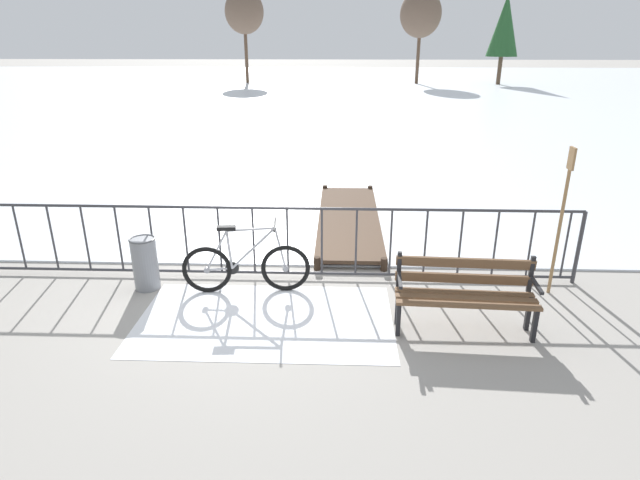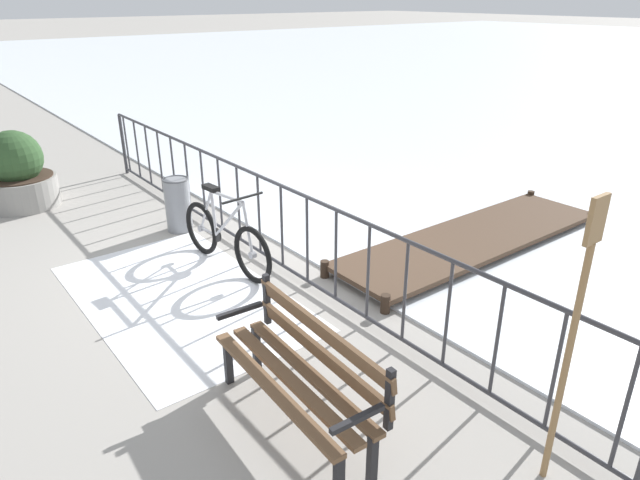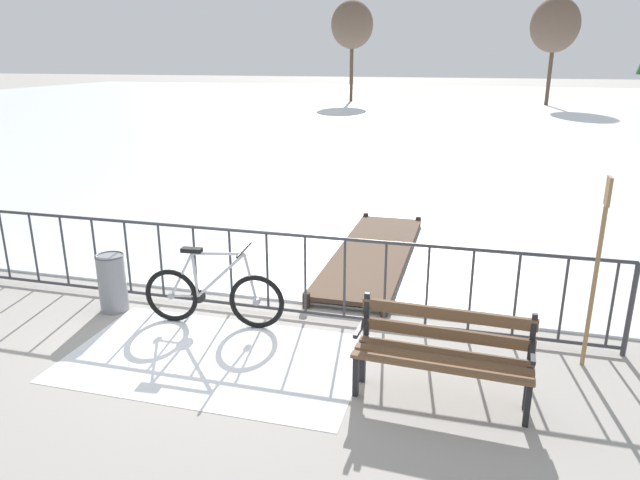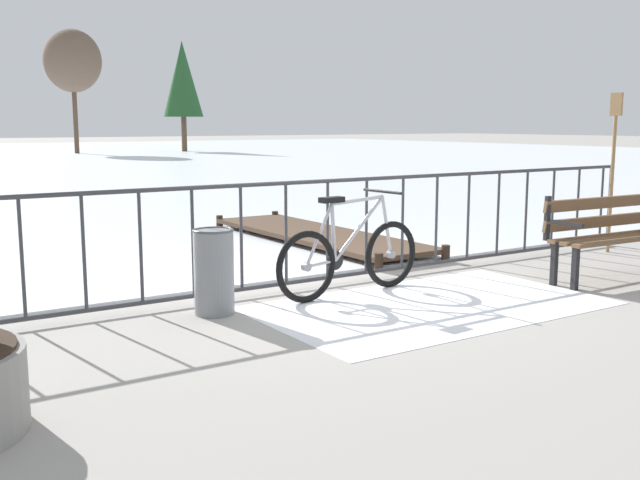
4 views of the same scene
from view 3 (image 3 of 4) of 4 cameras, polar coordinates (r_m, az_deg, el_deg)
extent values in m
plane|color=#9E9991|center=(7.48, -8.53, -6.74)|extent=(160.00, 160.00, 0.00)
cube|color=silver|center=(34.87, 10.66, 12.36)|extent=(80.00, 56.00, 0.03)
cube|color=white|center=(6.39, -10.25, -11.28)|extent=(3.11, 1.84, 0.01)
cylinder|color=#38383D|center=(7.12, -8.91, 0.99)|extent=(9.00, 0.04, 0.04)
cylinder|color=#38383D|center=(7.45, -8.56, -6.18)|extent=(9.00, 0.04, 0.04)
cylinder|color=#38383D|center=(6.92, 28.09, -6.08)|extent=(0.06, 0.06, 1.05)
cylinder|color=#38383D|center=(9.12, -28.48, -0.46)|extent=(0.03, 0.03, 0.97)
cylinder|color=#38383D|center=(8.80, -26.19, -0.73)|extent=(0.03, 0.03, 0.97)
cylinder|color=#38383D|center=(8.50, -23.74, -1.01)|extent=(0.03, 0.03, 0.97)
cylinder|color=#38383D|center=(8.21, -21.11, -1.31)|extent=(0.03, 0.03, 0.97)
cylinder|color=#38383D|center=(7.94, -18.30, -1.63)|extent=(0.03, 0.03, 0.97)
cylinder|color=#38383D|center=(7.69, -15.30, -1.96)|extent=(0.03, 0.03, 0.97)
cylinder|color=#38383D|center=(7.47, -12.11, -2.31)|extent=(0.03, 0.03, 0.97)
cylinder|color=#38383D|center=(7.27, -8.73, -2.68)|extent=(0.03, 0.03, 0.97)
cylinder|color=#38383D|center=(7.10, -5.17, -3.05)|extent=(0.03, 0.03, 0.97)
cylinder|color=#38383D|center=(6.96, -1.45, -3.43)|extent=(0.03, 0.03, 0.97)
cylinder|color=#38383D|center=(6.84, 2.41, -3.80)|extent=(0.03, 0.03, 0.97)
cylinder|color=#38383D|center=(6.76, 6.39, -4.17)|extent=(0.03, 0.03, 0.97)
cylinder|color=#38383D|center=(6.72, 10.45, -4.52)|extent=(0.03, 0.03, 0.97)
cylinder|color=#38383D|center=(6.70, 14.55, -4.86)|extent=(0.03, 0.03, 0.97)
cylinder|color=#38383D|center=(6.72, 18.65, -5.17)|extent=(0.03, 0.03, 0.97)
cylinder|color=#38383D|center=(6.78, 22.70, -5.45)|extent=(0.03, 0.03, 0.97)
cylinder|color=#38383D|center=(6.87, 26.68, -5.69)|extent=(0.03, 0.03, 0.97)
torus|color=black|center=(7.19, -14.32, -5.29)|extent=(0.66, 0.12, 0.66)
cylinder|color=gray|center=(7.19, -14.32, -5.29)|extent=(0.08, 0.07, 0.08)
torus|color=black|center=(6.84, -6.22, -6.03)|extent=(0.66, 0.12, 0.66)
cylinder|color=gray|center=(6.84, -6.22, -6.03)|extent=(0.08, 0.07, 0.08)
cylinder|color=#B2B2B7|center=(6.97, -12.13, -3.36)|extent=(0.08, 0.04, 0.53)
cylinder|color=#B2B2B7|center=(6.85, -9.69, -3.44)|extent=(0.61, 0.09, 0.59)
cylinder|color=#B2B2B7|center=(6.77, -9.97, -1.33)|extent=(0.63, 0.09, 0.07)
cylinder|color=#B2B2B7|center=(7.12, -13.09, -5.33)|extent=(0.34, 0.06, 0.05)
cylinder|color=#B2B2B7|center=(7.03, -13.39, -3.33)|extent=(0.32, 0.06, 0.56)
cylinder|color=#B2B2B7|center=(6.75, -6.82, -3.73)|extent=(0.16, 0.05, 0.59)
cube|color=black|center=(6.87, -12.45, -0.97)|extent=(0.25, 0.12, 0.05)
cylinder|color=black|center=(6.65, -7.45, -0.96)|extent=(0.07, 0.52, 0.03)
cylinder|color=black|center=(7.06, -11.83, -5.38)|extent=(0.18, 0.04, 0.18)
cube|color=brown|center=(5.62, 11.98, -10.64)|extent=(1.60, 0.18, 0.04)
cube|color=brown|center=(5.48, 11.79, -11.37)|extent=(1.60, 0.18, 0.04)
cube|color=brown|center=(5.35, 11.59, -12.15)|extent=(1.60, 0.18, 0.04)
cube|color=brown|center=(5.64, 12.19, -8.93)|extent=(1.60, 0.14, 0.12)
cube|color=brown|center=(5.56, 12.32, -7.09)|extent=(1.60, 0.14, 0.12)
cube|color=black|center=(5.48, 19.65, -14.82)|extent=(0.05, 0.06, 0.44)
cube|color=black|center=(5.70, 19.62, -13.43)|extent=(0.05, 0.06, 0.44)
cube|color=black|center=(5.60, 20.07, -8.90)|extent=(0.05, 0.05, 0.45)
cube|color=black|center=(5.39, 20.09, -10.30)|extent=(0.06, 0.40, 0.04)
cube|color=black|center=(5.59, 3.53, -13.00)|extent=(0.05, 0.06, 0.44)
cube|color=black|center=(5.81, 4.20, -11.73)|extent=(0.05, 0.06, 0.44)
cube|color=black|center=(5.71, 4.60, -7.28)|extent=(0.05, 0.05, 0.45)
cube|color=black|center=(5.50, 3.96, -8.56)|extent=(0.06, 0.40, 0.04)
cylinder|color=gray|center=(7.70, -19.65, -4.00)|extent=(0.34, 0.34, 0.72)
torus|color=#494A4E|center=(7.58, -19.93, -1.47)|extent=(0.35, 0.35, 0.02)
cylinder|color=#937047|center=(6.41, 25.19, -4.32)|extent=(0.04, 0.04, 1.70)
cube|color=#937047|center=(6.14, 26.38, 4.29)|extent=(0.03, 0.16, 0.28)
cube|color=#4C3828|center=(9.13, 5.19, -1.23)|extent=(1.10, 4.01, 0.06)
cylinder|color=#35271C|center=(7.42, -1.36, -5.91)|extent=(0.10, 0.10, 0.20)
cylinder|color=#35271C|center=(7.22, 6.25, -6.70)|extent=(0.10, 0.10, 0.20)
cylinder|color=#35271C|center=(11.11, 4.50, 2.12)|extent=(0.10, 0.10, 0.20)
cylinder|color=#35271C|center=(10.98, 9.58, 1.74)|extent=(0.10, 0.10, 0.20)
cylinder|color=brown|center=(41.14, 3.09, 16.25)|extent=(0.24, 0.24, 4.13)
ellipsoid|color=brown|center=(41.17, 3.16, 20.29)|extent=(2.79, 2.79, 3.07)
cylinder|color=brown|center=(40.30, 21.54, 14.92)|extent=(0.24, 0.24, 3.92)
ellipsoid|color=brown|center=(40.32, 22.02, 18.93)|extent=(2.93, 2.93, 3.23)
camera|label=1|loc=(1.73, -95.76, 3.76)|focal=29.35mm
camera|label=2|loc=(3.92, 56.69, 8.28)|focal=31.69mm
camera|label=4|loc=(7.03, -70.65, -6.44)|focal=41.60mm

